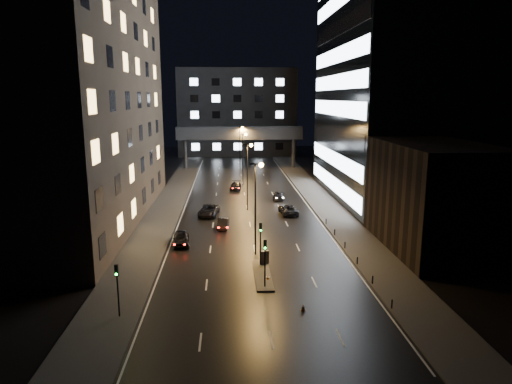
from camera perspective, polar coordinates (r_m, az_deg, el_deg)
The scene contains 26 objects.
ground at distance 81.27m, azimuth -1.45°, elevation -0.22°, with size 160.00×160.00×0.00m, color black.
sidewalk_left at distance 76.92m, azimuth -10.66°, elevation -1.06°, with size 5.00×110.00×0.15m, color #383533.
sidewalk_right at distance 77.86m, azimuth 7.92°, elevation -0.81°, with size 5.00×110.00×0.15m, color #383533.
building_left at distance 66.47m, azimuth -21.35°, elevation 13.67°, with size 15.00×48.00×40.00m, color #2D2319.
building_right_low at distance 54.68m, azimuth 21.27°, elevation -0.54°, with size 10.00×18.00×12.00m, color black.
building_right_glass at distance 80.63m, azimuth 17.31°, elevation 15.25°, with size 20.00×36.00×45.00m, color black.
building_far at distance 137.54m, azimuth -2.40°, elevation 9.94°, with size 34.00×14.00×25.00m, color #333335.
skybridge at distance 109.81m, azimuth -2.07°, elevation 7.31°, with size 30.00×3.00×10.00m.
median_island at distance 44.84m, azimuth 0.80°, elevation -10.26°, with size 1.60×8.00×0.15m, color #383533.
traffic_signal_near at distance 46.16m, azimuth 0.57°, elevation -5.63°, with size 0.28×0.34×4.40m.
traffic_signal_far at distance 40.97m, azimuth 1.13°, elevation -7.93°, with size 0.28×0.34×4.40m.
traffic_signal_corner at distance 37.24m, azimuth -16.95°, elevation -10.78°, with size 0.28×0.34×4.40m.
bollard_row at distance 50.53m, azimuth 11.76°, elevation -7.48°, with size 0.12×25.12×0.90m.
streetlight_near at distance 48.66m, azimuth 0.12°, elevation -0.57°, with size 1.45×0.50×10.15m.
streetlight_mid_a at distance 68.31m, azimuth -0.96°, elevation 3.02°, with size 1.45×0.50×10.15m.
streetlight_mid_b at distance 88.11m, azimuth -1.56°, elevation 5.00°, with size 1.45×0.50×10.15m.
streetlight_far at distance 107.98m, azimuth -1.95°, elevation 6.25°, with size 1.45×0.50×10.15m.
car_away_a at distance 54.05m, azimuth -9.32°, elevation -5.73°, with size 1.85×4.59×1.56m, color black.
car_away_b at distance 60.06m, azimuth -4.14°, elevation -3.96°, with size 1.35×3.87×1.28m, color black.
car_away_c at distance 66.65m, azimuth -5.92°, elevation -2.30°, with size 2.53×5.48×1.52m, color black.
car_away_d at distance 84.64m, azimuth -2.56°, elevation 0.73°, with size 1.94×4.77×1.38m, color black.
car_toward_a at distance 67.23m, azimuth 4.05°, elevation -2.20°, with size 2.31×5.01×1.39m, color black.
car_toward_b at distance 76.90m, azimuth 2.81°, elevation -0.44°, with size 1.81×4.44×1.29m, color black.
utility_cabinet at distance 47.18m, azimuth 1.03°, elevation -8.14°, with size 0.87×0.46×1.36m, color #505153.
cone_a at distance 43.55m, azimuth 1.49°, elevation -10.67°, with size 0.39×0.39×0.55m, color #D7510B.
cone_b at distance 38.07m, azimuth 5.89°, elevation -14.18°, with size 0.34×0.34×0.57m, color orange.
Camera 1 is at (-2.91, -39.44, 16.91)m, focal length 32.00 mm.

